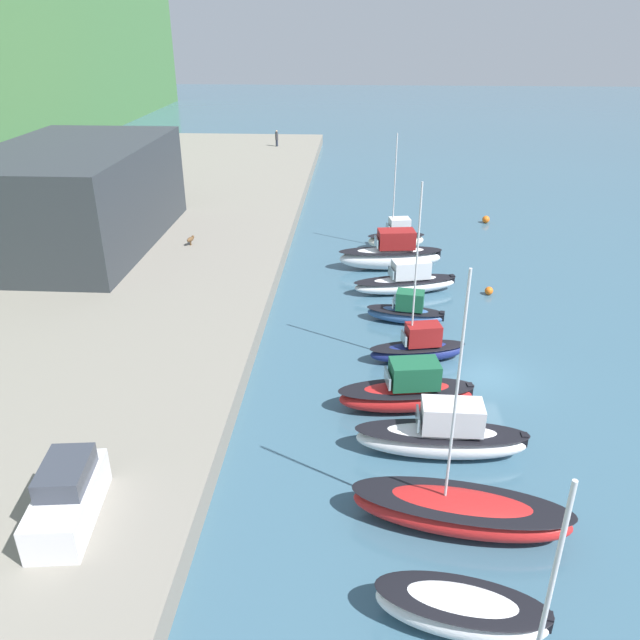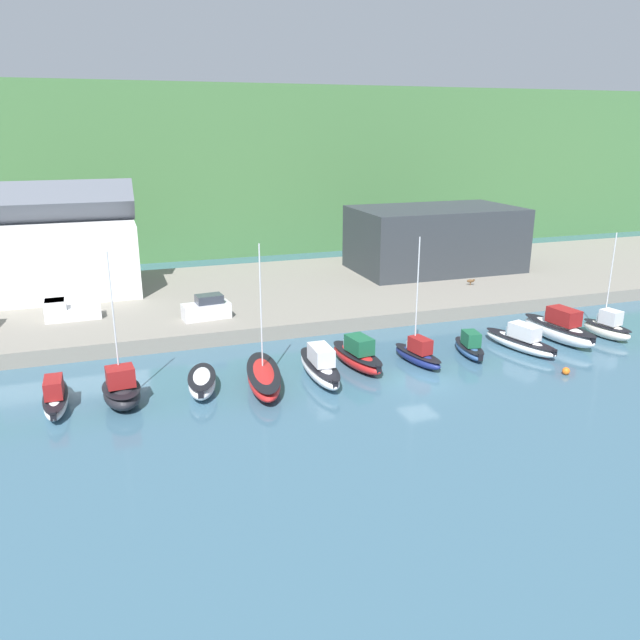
{
  "view_description": "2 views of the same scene",
  "coord_description": "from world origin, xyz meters",
  "px_view_note": "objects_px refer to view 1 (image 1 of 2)",
  "views": [
    {
      "loc": [
        -28.8,
        6.87,
        17.05
      ],
      "look_at": [
        0.85,
        8.66,
        2.66
      ],
      "focal_mm": 35.0,
      "sensor_mm": 36.0,
      "label": 1
    },
    {
      "loc": [
        -20.49,
        -37.38,
        17.79
      ],
      "look_at": [
        -3.72,
        11.61,
        1.67
      ],
      "focal_mm": 35.0,
      "sensor_mm": 36.0,
      "label": 2
    }
  ],
  "objects_px": {
    "moored_boat_8": "(406,281)",
    "dog_on_quay": "(191,239)",
    "moored_boat_5": "(408,392)",
    "moored_boat_2": "(461,610)",
    "moored_boat_7": "(406,311)",
    "parked_car_3": "(68,497)",
    "person_on_quay": "(277,138)",
    "moored_boat_4": "(443,436)",
    "mooring_buoy_0": "(489,291)",
    "moored_boat_9": "(391,255)",
    "moored_boat_3": "(460,511)",
    "moored_boat_6": "(418,347)",
    "mooring_buoy_1": "(486,219)",
    "moored_boat_10": "(397,237)"
  },
  "relations": [
    {
      "from": "moored_boat_8",
      "to": "dog_on_quay",
      "type": "height_order",
      "value": "moored_boat_8"
    },
    {
      "from": "moored_boat_5",
      "to": "moored_boat_2",
      "type": "bearing_deg",
      "value": 175.58
    },
    {
      "from": "moored_boat_7",
      "to": "parked_car_3",
      "type": "height_order",
      "value": "parked_car_3"
    },
    {
      "from": "moored_boat_8",
      "to": "person_on_quay",
      "type": "height_order",
      "value": "person_on_quay"
    },
    {
      "from": "moored_boat_2",
      "to": "moored_boat_5",
      "type": "xyz_separation_m",
      "value": [
        12.04,
        0.84,
        0.21
      ]
    },
    {
      "from": "moored_boat_5",
      "to": "dog_on_quay",
      "type": "bearing_deg",
      "value": 29.77
    },
    {
      "from": "moored_boat_8",
      "to": "moored_boat_5",
      "type": "bearing_deg",
      "value": 163.01
    },
    {
      "from": "parked_car_3",
      "to": "person_on_quay",
      "type": "relative_size",
      "value": 2.05
    },
    {
      "from": "moored_boat_4",
      "to": "mooring_buoy_0",
      "type": "height_order",
      "value": "moored_boat_4"
    },
    {
      "from": "mooring_buoy_0",
      "to": "moored_boat_9",
      "type": "bearing_deg",
      "value": 55.07
    },
    {
      "from": "moored_boat_5",
      "to": "parked_car_3",
      "type": "relative_size",
      "value": 1.56
    },
    {
      "from": "mooring_buoy_0",
      "to": "moored_boat_3",
      "type": "bearing_deg",
      "value": 166.97
    },
    {
      "from": "moored_boat_4",
      "to": "mooring_buoy_0",
      "type": "relative_size",
      "value": 13.18
    },
    {
      "from": "moored_boat_7",
      "to": "moored_boat_8",
      "type": "height_order",
      "value": "moored_boat_8"
    },
    {
      "from": "moored_boat_3",
      "to": "moored_boat_6",
      "type": "distance_m",
      "value": 12.52
    },
    {
      "from": "moored_boat_4",
      "to": "mooring_buoy_1",
      "type": "distance_m",
      "value": 35.47
    },
    {
      "from": "moored_boat_10",
      "to": "moored_boat_9",
      "type": "bearing_deg",
      "value": 162.17
    },
    {
      "from": "moored_boat_6",
      "to": "moored_boat_7",
      "type": "height_order",
      "value": "moored_boat_6"
    },
    {
      "from": "mooring_buoy_1",
      "to": "moored_boat_2",
      "type": "bearing_deg",
      "value": 168.94
    },
    {
      "from": "moored_boat_9",
      "to": "moored_boat_4",
      "type": "bearing_deg",
      "value": 176.21
    },
    {
      "from": "moored_boat_2",
      "to": "moored_boat_10",
      "type": "xyz_separation_m",
      "value": [
        35.42,
        0.21,
        0.25
      ]
    },
    {
      "from": "moored_boat_6",
      "to": "mooring_buoy_0",
      "type": "xyz_separation_m",
      "value": [
        9.48,
        -5.6,
        -0.53
      ]
    },
    {
      "from": "moored_boat_6",
      "to": "dog_on_quay",
      "type": "relative_size",
      "value": 11.38
    },
    {
      "from": "mooring_buoy_0",
      "to": "moored_boat_6",
      "type": "bearing_deg",
      "value": 149.43
    },
    {
      "from": "moored_boat_8",
      "to": "moored_boat_7",
      "type": "bearing_deg",
      "value": 162.88
    },
    {
      "from": "moored_boat_6",
      "to": "moored_boat_10",
      "type": "xyz_separation_m",
      "value": [
        18.63,
        0.27,
        0.15
      ]
    },
    {
      "from": "moored_boat_2",
      "to": "moored_boat_6",
      "type": "relative_size",
      "value": 0.57
    },
    {
      "from": "moored_boat_8",
      "to": "parked_car_3",
      "type": "relative_size",
      "value": 1.71
    },
    {
      "from": "moored_boat_5",
      "to": "moored_boat_10",
      "type": "bearing_deg",
      "value": -9.97
    },
    {
      "from": "moored_boat_2",
      "to": "person_on_quay",
      "type": "distance_m",
      "value": 74.54
    },
    {
      "from": "parked_car_3",
      "to": "mooring_buoy_0",
      "type": "height_order",
      "value": "parked_car_3"
    },
    {
      "from": "moored_boat_7",
      "to": "mooring_buoy_1",
      "type": "height_order",
      "value": "moored_boat_7"
    },
    {
      "from": "moored_boat_10",
      "to": "mooring_buoy_0",
      "type": "xyz_separation_m",
      "value": [
        -9.15,
        -5.87,
        -0.68
      ]
    },
    {
      "from": "moored_boat_4",
      "to": "moored_boat_10",
      "type": "relative_size",
      "value": 0.81
    },
    {
      "from": "moored_boat_2",
      "to": "parked_car_3",
      "type": "height_order",
      "value": "parked_car_3"
    },
    {
      "from": "person_on_quay",
      "to": "mooring_buoy_1",
      "type": "relative_size",
      "value": 3.19
    },
    {
      "from": "moored_boat_8",
      "to": "moored_boat_4",
      "type": "bearing_deg",
      "value": 167.77
    },
    {
      "from": "mooring_buoy_0",
      "to": "mooring_buoy_1",
      "type": "distance_m",
      "value": 17.07
    },
    {
      "from": "moored_boat_4",
      "to": "moored_boat_6",
      "type": "xyz_separation_m",
      "value": [
        8.23,
        0.37,
        -0.13
      ]
    },
    {
      "from": "moored_boat_5",
      "to": "moored_boat_10",
      "type": "relative_size",
      "value": 0.74
    },
    {
      "from": "moored_boat_10",
      "to": "parked_car_3",
      "type": "height_order",
      "value": "moored_boat_10"
    },
    {
      "from": "person_on_quay",
      "to": "dog_on_quay",
      "type": "height_order",
      "value": "person_on_quay"
    },
    {
      "from": "moored_boat_10",
      "to": "mooring_buoy_1",
      "type": "bearing_deg",
      "value": -58.34
    },
    {
      "from": "moored_boat_7",
      "to": "dog_on_quay",
      "type": "xyz_separation_m",
      "value": [
        9.97,
        15.94,
        1.02
      ]
    },
    {
      "from": "person_on_quay",
      "to": "dog_on_quay",
      "type": "distance_m",
      "value": 41.51
    },
    {
      "from": "moored_boat_3",
      "to": "moored_boat_7",
      "type": "bearing_deg",
      "value": 11.42
    },
    {
      "from": "moored_boat_4",
      "to": "moored_boat_8",
      "type": "distance_m",
      "value": 17.76
    },
    {
      "from": "mooring_buoy_1",
      "to": "person_on_quay",
      "type": "bearing_deg",
      "value": 37.62
    },
    {
      "from": "person_on_quay",
      "to": "mooring_buoy_0",
      "type": "height_order",
      "value": "person_on_quay"
    },
    {
      "from": "moored_boat_5",
      "to": "moored_boat_9",
      "type": "distance_m",
      "value": 18.77
    }
  ]
}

